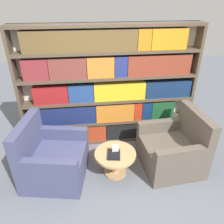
% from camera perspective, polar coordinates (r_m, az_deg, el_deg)
% --- Properties ---
extents(ground_plane, '(14.00, 14.00, 0.00)m').
position_cam_1_polar(ground_plane, '(3.47, 1.88, -19.01)').
color(ground_plane, slate).
extents(bookshelf, '(3.08, 0.30, 2.15)m').
position_cam_1_polar(bookshelf, '(3.87, -0.84, 6.19)').
color(bookshelf, silver).
rests_on(bookshelf, ground_plane).
extents(armchair_left, '(1.04, 1.05, 0.97)m').
position_cam_1_polar(armchair_left, '(3.54, -15.37, -11.87)').
color(armchair_left, '#42476B').
rests_on(armchair_left, ground_plane).
extents(armchair_right, '(0.96, 0.97, 0.97)m').
position_cam_1_polar(armchair_right, '(3.75, 15.75, -9.37)').
color(armchair_right, brown).
rests_on(armchair_right, ground_plane).
extents(coffee_table, '(0.64, 0.64, 0.40)m').
position_cam_1_polar(coffee_table, '(3.48, 0.85, -12.09)').
color(coffee_table, tan).
rests_on(coffee_table, ground_plane).
extents(table_sign, '(0.10, 0.06, 0.16)m').
position_cam_1_polar(table_sign, '(3.37, 0.87, -9.77)').
color(table_sign, black).
rests_on(table_sign, coffee_table).
extents(stray_book, '(0.22, 0.26, 0.03)m').
position_cam_1_polar(stray_book, '(3.36, 0.48, -11.08)').
color(stray_book, black).
rests_on(stray_book, coffee_table).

